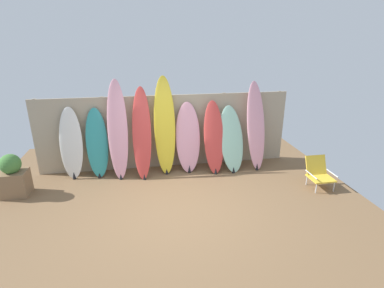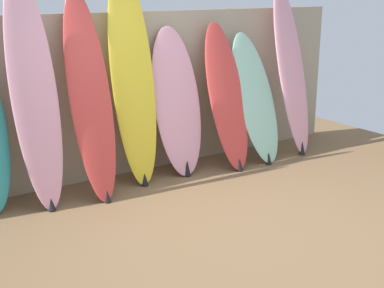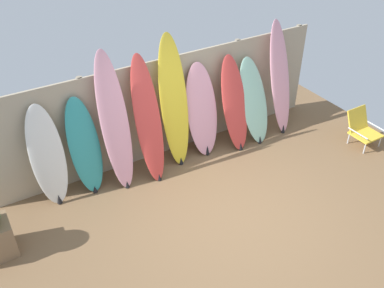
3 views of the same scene
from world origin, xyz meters
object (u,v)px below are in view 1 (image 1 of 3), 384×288
surfboard_pink_2 (118,130)px  surfboard_red_3 (142,134)px  surfboard_yellow_4 (165,127)px  surfboard_white_0 (71,144)px  surfboard_teal_1 (97,143)px  planter_box (13,177)px  surfboard_pink_8 (256,126)px  beach_chair (319,172)px  surfboard_pink_5 (188,138)px  surfboard_seafoam_7 (232,139)px  surfboard_red_6 (214,138)px

surfboard_pink_2 → surfboard_red_3: 0.54m
surfboard_red_3 → surfboard_yellow_4: surfboard_yellow_4 is taller
surfboard_white_0 → surfboard_yellow_4: surfboard_yellow_4 is taller
surfboard_teal_1 → planter_box: (-1.61, -0.69, -0.37)m
surfboard_pink_8 → beach_chair: 1.76m
surfboard_pink_2 → surfboard_yellow_4: bearing=2.2°
surfboard_teal_1 → surfboard_pink_5: 2.10m
surfboard_white_0 → surfboard_pink_2: bearing=-5.5°
surfboard_teal_1 → surfboard_red_3: bearing=-8.3°
surfboard_teal_1 → surfboard_seafoam_7: size_ratio=1.03×
surfboard_white_0 → beach_chair: bearing=-14.7°
surfboard_pink_2 → surfboard_pink_5: bearing=1.5°
surfboard_pink_2 → surfboard_red_6: (2.21, -0.08, -0.27)m
surfboard_teal_1 → planter_box: surfboard_teal_1 is taller
surfboard_red_3 → surfboard_seafoam_7: bearing=-0.7°
surfboard_red_3 → surfboard_yellow_4: 0.55m
surfboard_white_0 → surfboard_red_3: bearing=-5.8°
surfboard_white_0 → surfboard_pink_5: bearing=-1.3°
surfboard_red_3 → surfboard_red_6: surfboard_red_3 is taller
surfboard_white_0 → planter_box: 1.31m
surfboard_seafoam_7 → planter_box: 4.79m
surfboard_pink_5 → planter_box: bearing=-170.2°
surfboard_pink_2 → beach_chair: 4.53m
surfboard_seafoam_7 → surfboard_red_3: bearing=179.3°
surfboard_yellow_4 → surfboard_red_6: (1.15, -0.12, -0.30)m
surfboard_white_0 → planter_box: surfboard_white_0 is taller
surfboard_pink_8 → surfboard_seafoam_7: bearing=-176.2°
surfboard_pink_5 → planter_box: 3.79m
surfboard_red_6 → surfboard_seafoam_7: 0.44m
surfboard_pink_8 → beach_chair: (1.00, -1.25, -0.72)m
surfboard_white_0 → surfboard_red_3: surfboard_red_3 is taller
surfboard_pink_2 → beach_chair: surfboard_pink_2 is taller
surfboard_yellow_4 → surfboard_seafoam_7: size_ratio=1.47×
surfboard_pink_8 → planter_box: 5.43m
beach_chair → surfboard_red_6: bearing=138.2°
surfboard_yellow_4 → surfboard_red_6: surfboard_yellow_4 is taller
surfboard_white_0 → surfboard_teal_1: 0.57m
surfboard_white_0 → surfboard_seafoam_7: surfboard_white_0 is taller
surfboard_pink_5 → surfboard_red_6: surfboard_red_6 is taller
surfboard_seafoam_7 → planter_box: bearing=-173.8°
surfboard_pink_2 → surfboard_yellow_4: (1.06, 0.04, 0.02)m
surfboard_pink_2 → surfboard_red_3: size_ratio=1.09×
surfboard_teal_1 → beach_chair: bearing=-16.2°
surfboard_yellow_4 → surfboard_pink_5: size_ratio=1.38×
surfboard_yellow_4 → surfboard_red_3: bearing=-169.1°
beach_chair → surfboard_teal_1: bearing=152.6°
surfboard_yellow_4 → surfboard_pink_8: bearing=-2.2°
beach_chair → planter_box: 6.40m
surfboard_pink_5 → surfboard_pink_8: (1.65, -0.09, 0.23)m
surfboard_red_3 → surfboard_seafoam_7: size_ratio=1.33×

